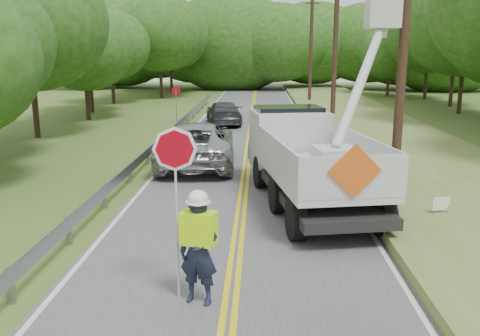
{
  "coord_description": "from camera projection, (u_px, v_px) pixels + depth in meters",
  "views": [
    {
      "loc": [
        0.52,
        -7.69,
        4.64
      ],
      "look_at": [
        0.0,
        6.0,
        1.5
      ],
      "focal_mm": 38.55,
      "sensor_mm": 36.0,
      "label": 1
    }
  ],
  "objects": [
    {
      "name": "road",
      "position": [
        247.0,
        160.0,
        22.18
      ],
      "size": [
        7.2,
        96.0,
        0.03
      ],
      "color": "#4B4B4D",
      "rests_on": "ground"
    },
    {
      "name": "treeline_horizon",
      "position": [
        268.0,
        43.0,
        61.94
      ],
      "size": [
        57.58,
        15.23,
        12.15
      ],
      "color": "#214011",
      "rests_on": "ground"
    },
    {
      "name": "yard_sign",
      "position": [
        441.0,
        205.0,
        14.0
      ],
      "size": [
        0.5,
        0.17,
        0.75
      ],
      "color": "white",
      "rests_on": "ground"
    },
    {
      "name": "suv_silver",
      "position": [
        197.0,
        144.0,
        21.04
      ],
      "size": [
        3.34,
        6.6,
        1.79
      ],
      "primitive_type": "imported",
      "rotation": [
        0.0,
        0.0,
        3.2
      ],
      "color": "#A4A7AA",
      "rests_on": "road"
    },
    {
      "name": "guardrail",
      "position": [
        158.0,
        144.0,
        23.09
      ],
      "size": [
        0.18,
        48.0,
        0.77
      ],
      "color": "gray",
      "rests_on": "ground"
    },
    {
      "name": "stop_sign_permanent",
      "position": [
        176.0,
        101.0,
        30.03
      ],
      "size": [
        0.54,
        0.16,
        2.6
      ],
      "color": "gray",
      "rests_on": "ground"
    },
    {
      "name": "utility_poles",
      "position": [
        357.0,
        36.0,
        23.76
      ],
      "size": [
        1.6,
        43.3,
        10.0
      ],
      "color": "black",
      "rests_on": "ground"
    },
    {
      "name": "treeline_left",
      "position": [
        105.0,
        37.0,
        36.87
      ],
      "size": [
        11.0,
        55.34,
        10.12
      ],
      "color": "#332319",
      "rests_on": "ground"
    },
    {
      "name": "tall_grass_verge",
      "position": [
        414.0,
        158.0,
        21.89
      ],
      "size": [
        7.0,
        96.0,
        0.3
      ],
      "primitive_type": "cube",
      "color": "olive",
      "rests_on": "ground"
    },
    {
      "name": "flagger",
      "position": [
        198.0,
        243.0,
        9.42
      ],
      "size": [
        1.24,
        0.66,
        3.3
      ],
      "color": "#191E33",
      "rests_on": "road"
    },
    {
      "name": "bucket_truck",
      "position": [
        306.0,
        145.0,
        16.51
      ],
      "size": [
        4.64,
        8.07,
        7.44
      ],
      "color": "black",
      "rests_on": "road"
    },
    {
      "name": "ground",
      "position": [
        226.0,
        336.0,
        8.55
      ],
      "size": [
        140.0,
        140.0,
        0.0
      ],
      "primitive_type": "plane",
      "color": "#485B22",
      "rests_on": "ground"
    },
    {
      "name": "suv_darkgrey",
      "position": [
        224.0,
        113.0,
        32.8
      ],
      "size": [
        2.77,
        5.21,
        1.44
      ],
      "primitive_type": "imported",
      "rotation": [
        0.0,
        0.0,
        3.3
      ],
      "color": "#393C41",
      "rests_on": "road"
    }
  ]
}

